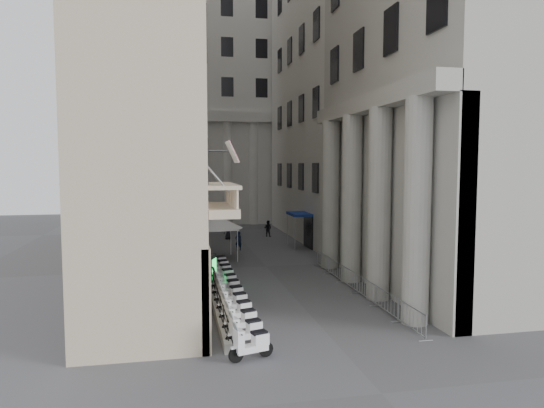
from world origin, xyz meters
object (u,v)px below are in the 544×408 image
(security_tent, at_px, (216,222))
(pedestrian_b, at_px, (268,228))
(street_lamp, at_px, (205,193))
(pedestrian_a, at_px, (239,241))
(scooter_0, at_px, (252,359))
(info_kiosk, at_px, (212,272))

(security_tent, xyz_separation_m, pedestrian_b, (5.98, 10.53, -2.04))
(street_lamp, height_order, pedestrian_a, street_lamp)
(pedestrian_b, bearing_deg, scooter_0, 108.68)
(pedestrian_a, bearing_deg, info_kiosk, 59.12)
(security_tent, bearing_deg, info_kiosk, -96.41)
(scooter_0, relative_size, pedestrian_a, 0.95)
(street_lamp, bearing_deg, scooter_0, -88.12)
(info_kiosk, bearing_deg, security_tent, 105.01)
(info_kiosk, bearing_deg, pedestrian_b, 91.67)
(security_tent, bearing_deg, pedestrian_a, 57.76)
(scooter_0, height_order, pedestrian_b, pedestrian_b)
(pedestrian_b, bearing_deg, pedestrian_a, 92.42)
(scooter_0, xyz_separation_m, street_lamp, (-0.35, 20.43, 4.87))
(info_kiosk, distance_m, pedestrian_a, 12.70)
(scooter_0, height_order, info_kiosk, info_kiosk)
(street_lamp, height_order, info_kiosk, street_lamp)
(scooter_0, xyz_separation_m, pedestrian_a, (2.47, 22.42, 0.79))
(pedestrian_b, bearing_deg, info_kiosk, 100.99)
(security_tent, relative_size, pedestrian_a, 2.65)
(scooter_0, bearing_deg, street_lamp, -15.28)
(info_kiosk, relative_size, pedestrian_b, 1.26)
(scooter_0, bearing_deg, pedestrian_b, -28.33)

